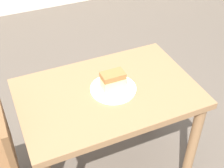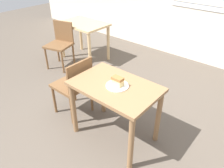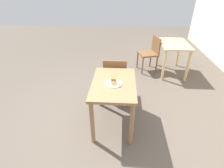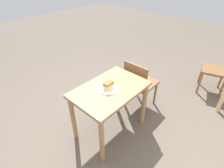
# 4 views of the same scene
# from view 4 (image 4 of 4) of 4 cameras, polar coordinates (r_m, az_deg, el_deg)

# --- Properties ---
(ground_plane) EXTENTS (14.00, 14.00, 0.00)m
(ground_plane) POSITION_cam_4_polar(r_m,az_deg,el_deg) (2.87, -3.96, -11.40)
(ground_plane) COLOR brown
(dining_table_near) EXTENTS (0.97, 0.64, 0.76)m
(dining_table_near) POSITION_cam_4_polar(r_m,az_deg,el_deg) (2.29, -0.61, -4.04)
(dining_table_near) COLOR olive
(dining_table_near) RESTS_ON ground_plane
(chair_near_window) EXTENTS (0.43, 0.43, 0.87)m
(chair_near_window) POSITION_cam_4_polar(r_m,az_deg,el_deg) (2.83, 8.86, 0.46)
(chair_near_window) COLOR brown
(chair_near_window) RESTS_ON ground_plane
(chair_far_corner) EXTENTS (0.54, 0.54, 0.87)m
(chair_far_corner) POSITION_cam_4_polar(r_m,az_deg,el_deg) (3.71, 31.70, 4.15)
(chair_far_corner) COLOR brown
(chair_far_corner) RESTS_ON ground_plane
(plate) EXTENTS (0.25, 0.25, 0.01)m
(plate) POSITION_cam_4_polar(r_m,az_deg,el_deg) (2.19, -1.25, -1.58)
(plate) COLOR white
(plate) RESTS_ON dining_table_near
(cake_slice) EXTENTS (0.13, 0.08, 0.10)m
(cake_slice) POSITION_cam_4_polar(r_m,az_deg,el_deg) (2.16, -1.18, -0.45)
(cake_slice) COLOR #E0C67F
(cake_slice) RESTS_ON plate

